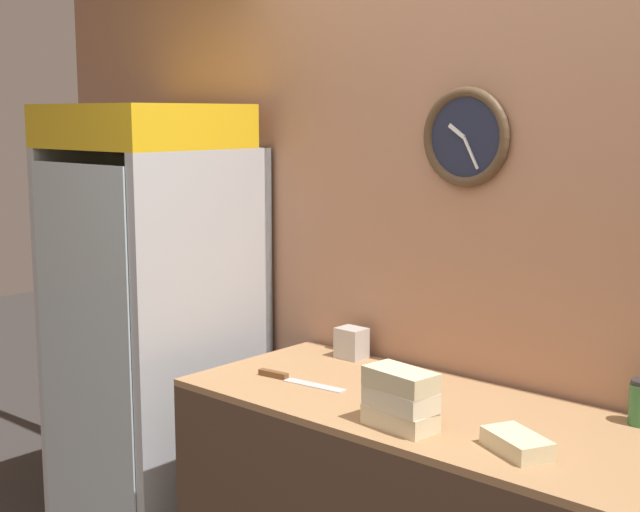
# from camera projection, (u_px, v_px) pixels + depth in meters

# --- Properties ---
(wall_back) EXTENTS (5.20, 0.09, 2.70)m
(wall_back) POSITION_uv_depth(u_px,v_px,m) (517.00, 266.00, 3.09)
(wall_back) COLOR #AD7A5B
(wall_back) RESTS_ON ground_plane
(beverage_cooler) EXTENTS (0.73, 0.72, 1.91)m
(beverage_cooler) POSITION_uv_depth(u_px,v_px,m) (162.00, 307.00, 3.86)
(beverage_cooler) COLOR #B2B7BC
(beverage_cooler) RESTS_ON ground_plane
(sandwich_stack_bottom) EXTENTS (0.23, 0.14, 0.06)m
(sandwich_stack_bottom) POSITION_uv_depth(u_px,v_px,m) (400.00, 418.00, 2.70)
(sandwich_stack_bottom) COLOR beige
(sandwich_stack_bottom) RESTS_ON prep_counter
(sandwich_stack_middle) EXTENTS (0.24, 0.15, 0.06)m
(sandwich_stack_middle) POSITION_uv_depth(u_px,v_px,m) (400.00, 399.00, 2.69)
(sandwich_stack_middle) COLOR beige
(sandwich_stack_middle) RESTS_ON sandwich_stack_bottom
(sandwich_stack_top) EXTENTS (0.24, 0.15, 0.06)m
(sandwich_stack_top) POSITION_uv_depth(u_px,v_px,m) (401.00, 379.00, 2.68)
(sandwich_stack_top) COLOR beige
(sandwich_stack_top) RESTS_ON sandwich_stack_middle
(sandwich_flat_left) EXTENTS (0.24, 0.19, 0.05)m
(sandwich_flat_left) POSITION_uv_depth(u_px,v_px,m) (517.00, 443.00, 2.50)
(sandwich_flat_left) COLOR beige
(sandwich_flat_left) RESTS_ON prep_counter
(chefs_knife) EXTENTS (0.37, 0.08, 0.02)m
(chefs_knife) POSITION_uv_depth(u_px,v_px,m) (289.00, 378.00, 3.19)
(chefs_knife) COLOR silver
(chefs_knife) RESTS_ON prep_counter
(napkin_dispenser) EXTENTS (0.11, 0.09, 0.12)m
(napkin_dispenser) POSITION_uv_depth(u_px,v_px,m) (352.00, 343.00, 3.47)
(napkin_dispenser) COLOR #B7B2AD
(napkin_dispenser) RESTS_ON prep_counter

